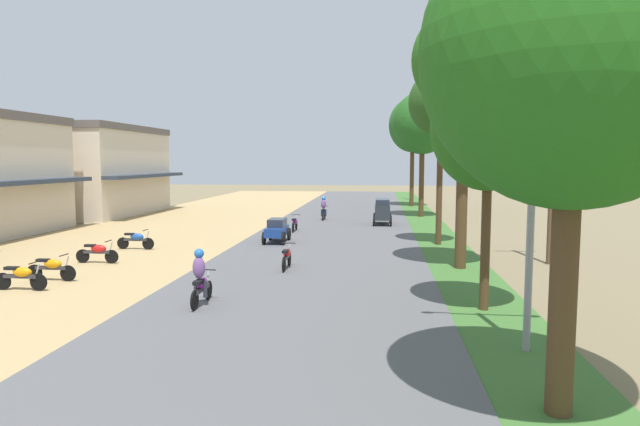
# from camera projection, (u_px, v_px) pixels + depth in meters

# --- Properties ---
(shophouse_far) EXTENTS (9.56, 12.12, 6.90)m
(shophouse_far) POSITION_uv_depth(u_px,v_px,m) (90.00, 170.00, 42.49)
(shophouse_far) COLOR beige
(shophouse_far) RESTS_ON ground
(parked_motorbike_second) EXTENTS (1.80, 0.54, 0.94)m
(parked_motorbike_second) POSITION_uv_depth(u_px,v_px,m) (21.00, 275.00, 17.51)
(parked_motorbike_second) COLOR black
(parked_motorbike_second) RESTS_ON dirt_shoulder
(parked_motorbike_third) EXTENTS (1.80, 0.54, 0.94)m
(parked_motorbike_third) POSITION_uv_depth(u_px,v_px,m) (52.00, 267.00, 18.90)
(parked_motorbike_third) COLOR black
(parked_motorbike_third) RESTS_ON dirt_shoulder
(parked_motorbike_fourth) EXTENTS (1.80, 0.54, 0.94)m
(parked_motorbike_fourth) POSITION_uv_depth(u_px,v_px,m) (98.00, 251.00, 22.16)
(parked_motorbike_fourth) COLOR black
(parked_motorbike_fourth) RESTS_ON dirt_shoulder
(parked_motorbike_fifth) EXTENTS (1.80, 0.54, 0.94)m
(parked_motorbike_fifth) POSITION_uv_depth(u_px,v_px,m) (136.00, 239.00, 25.63)
(parked_motorbike_fifth) COLOR black
(parked_motorbike_fifth) RESTS_ON dirt_shoulder
(median_tree_nearest) EXTENTS (4.78, 4.78, 8.30)m
(median_tree_nearest) POSITION_uv_depth(u_px,v_px,m) (573.00, 54.00, 8.46)
(median_tree_nearest) COLOR #4C351E
(median_tree_nearest) RESTS_ON median_strip
(median_tree_second) EXTENTS (3.17, 3.17, 6.88)m
(median_tree_second) POSITION_uv_depth(u_px,v_px,m) (489.00, 127.00, 14.82)
(median_tree_second) COLOR #4C351E
(median_tree_second) RESTS_ON median_strip
(median_tree_third) EXTENTS (4.00, 4.00, 10.00)m
(median_tree_third) POSITION_uv_depth(u_px,v_px,m) (465.00, 62.00, 20.46)
(median_tree_third) COLOR #4C351E
(median_tree_third) RESTS_ON median_strip
(median_tree_fourth) EXTENTS (3.17, 3.17, 8.64)m
(median_tree_fourth) POSITION_uv_depth(u_px,v_px,m) (441.00, 103.00, 26.53)
(median_tree_fourth) COLOR #4C351E
(median_tree_fourth) RESTS_ON median_strip
(median_tree_fifth) EXTENTS (4.31, 4.31, 9.24)m
(median_tree_fifth) POSITION_uv_depth(u_px,v_px,m) (422.00, 123.00, 40.05)
(median_tree_fifth) COLOR #4C351E
(median_tree_fifth) RESTS_ON median_strip
(median_tree_sixth) EXTENTS (4.31, 4.31, 9.83)m
(median_tree_sixth) POSITION_uv_depth(u_px,v_px,m) (413.00, 125.00, 49.39)
(median_tree_sixth) COLOR #4C351E
(median_tree_sixth) RESTS_ON median_strip
(streetlamp_near) EXTENTS (3.16, 0.20, 7.60)m
(streetlamp_near) POSITION_uv_depth(u_px,v_px,m) (533.00, 150.00, 11.59)
(streetlamp_near) COLOR gray
(streetlamp_near) RESTS_ON median_strip
(streetlamp_mid) EXTENTS (3.16, 0.20, 8.28)m
(streetlamp_mid) POSITION_uv_depth(u_px,v_px,m) (411.00, 155.00, 57.16)
(streetlamp_mid) COLOR gray
(streetlamp_mid) RESTS_ON median_strip
(utility_pole_near) EXTENTS (1.80, 0.20, 8.80)m
(utility_pole_near) POSITION_uv_depth(u_px,v_px,m) (553.00, 152.00, 21.91)
(utility_pole_near) COLOR brown
(utility_pole_near) RESTS_ON ground
(car_sedan_blue) EXTENTS (1.10, 2.26, 1.19)m
(car_sedan_blue) POSITION_uv_depth(u_px,v_px,m) (277.00, 229.00, 27.77)
(car_sedan_blue) COLOR navy
(car_sedan_blue) RESTS_ON road_strip
(car_van_charcoal) EXTENTS (1.19, 2.41, 1.67)m
(car_van_charcoal) POSITION_uv_depth(u_px,v_px,m) (382.00, 210.00, 35.38)
(car_van_charcoal) COLOR #282D33
(car_van_charcoal) RESTS_ON road_strip
(motorbike_ahead_second) EXTENTS (0.54, 1.80, 1.66)m
(motorbike_ahead_second) POSITION_uv_depth(u_px,v_px,m) (201.00, 279.00, 15.63)
(motorbike_ahead_second) COLOR black
(motorbike_ahead_second) RESTS_ON road_strip
(motorbike_ahead_third) EXTENTS (0.54, 1.80, 0.94)m
(motorbike_ahead_third) POSITION_uv_depth(u_px,v_px,m) (287.00, 256.00, 20.98)
(motorbike_ahead_third) COLOR black
(motorbike_ahead_third) RESTS_ON road_strip
(motorbike_ahead_fourth) EXTENTS (0.54, 1.80, 0.94)m
(motorbike_ahead_fourth) POSITION_uv_depth(u_px,v_px,m) (295.00, 223.00, 32.14)
(motorbike_ahead_fourth) COLOR black
(motorbike_ahead_fourth) RESTS_ON road_strip
(motorbike_ahead_fifth) EXTENTS (0.54, 1.80, 1.66)m
(motorbike_ahead_fifth) POSITION_uv_depth(u_px,v_px,m) (324.00, 209.00, 38.25)
(motorbike_ahead_fifth) COLOR black
(motorbike_ahead_fifth) RESTS_ON road_strip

